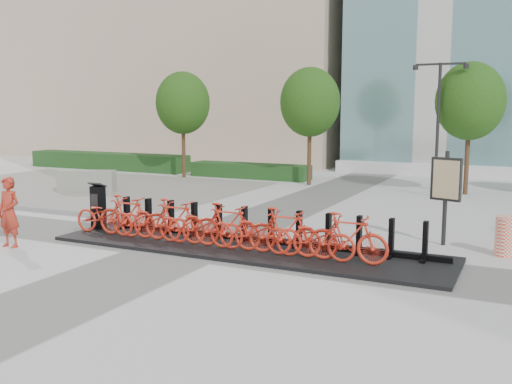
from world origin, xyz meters
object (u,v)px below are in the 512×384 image
at_px(kiosk, 98,206).
at_px(worker_red, 9,212).
at_px(bike_0, 105,216).
at_px(map_sign, 446,183).
at_px(construction_barrel, 506,236).
at_px(jersey_barrier, 87,181).

bearing_deg(kiosk, worker_red, -110.43).
height_order(bike_0, kiosk, kiosk).
height_order(worker_red, map_sign, map_sign).
distance_m(worker_red, map_sign, 10.49).
relative_size(worker_red, map_sign, 0.74).
xyz_separation_m(construction_barrel, jersey_barrier, (-15.59, 3.71, -0.01)).
distance_m(worker_red, construction_barrel, 11.56).
bearing_deg(construction_barrel, bike_0, -165.85).
relative_size(bike_0, kiosk, 1.43).
distance_m(bike_0, jersey_barrier, 8.65).
bearing_deg(jersey_barrier, construction_barrel, -35.25).
xyz_separation_m(kiosk, worker_red, (-0.68, -2.33, 0.16)).
relative_size(worker_red, jersey_barrier, 0.75).
xyz_separation_m(worker_red, jersey_barrier, (-4.84, 7.95, -0.41)).
distance_m(worker_red, jersey_barrier, 9.32).
xyz_separation_m(bike_0, construction_barrel, (9.44, 2.38, -0.11)).
distance_m(kiosk, worker_red, 2.44).
height_order(kiosk, construction_barrel, kiosk).
xyz_separation_m(bike_0, worker_red, (-1.31, -1.86, 0.29)).
bearing_deg(kiosk, construction_barrel, 6.54).
relative_size(bike_0, worker_red, 1.07).
bearing_deg(bike_0, worker_red, 144.93).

